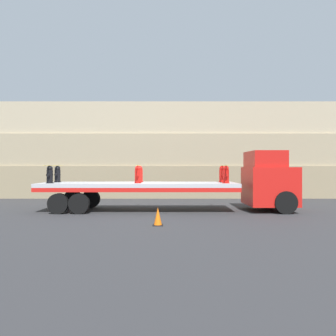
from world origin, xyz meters
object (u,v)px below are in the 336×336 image
at_px(flatbed_trailer, 128,188).
at_px(fire_hydrant_black_near_0, 51,175).
at_px(fire_hydrant_red_far_2, 223,174).
at_px(fire_hydrant_red_near_1, 139,175).
at_px(fire_hydrant_black_far_0, 59,174).
at_px(fire_hydrant_red_far_1, 141,174).
at_px(truck_cab, 271,181).
at_px(fire_hydrant_red_near_2, 227,175).
at_px(traffic_cone, 159,217).

relative_size(flatbed_trailer, fire_hydrant_black_near_0, 11.43).
bearing_deg(fire_hydrant_red_far_2, fire_hydrant_red_near_1, -165.41).
height_order(fire_hydrant_black_far_0, fire_hydrant_red_far_1, same).
xyz_separation_m(flatbed_trailer, fire_hydrant_red_far_1, (0.58, 0.55, 0.67)).
relative_size(truck_cab, fire_hydrant_red_far_1, 3.49).
bearing_deg(fire_hydrant_red_near_2, flatbed_trailer, 173.47).
height_order(fire_hydrant_red_far_1, fire_hydrant_red_near_2, same).
height_order(truck_cab, fire_hydrant_red_near_1, truck_cab).
distance_m(flatbed_trailer, fire_hydrant_red_far_2, 4.91).
xyz_separation_m(fire_hydrant_red_near_2, fire_hydrant_red_far_2, (0.00, 1.11, 0.00)).
distance_m(fire_hydrant_red_far_2, traffic_cone, 5.90).
bearing_deg(fire_hydrant_red_far_1, fire_hydrant_red_near_2, -14.59).
bearing_deg(traffic_cone, truck_cab, 37.33).
distance_m(flatbed_trailer, fire_hydrant_black_near_0, 3.77).
xyz_separation_m(truck_cab, fire_hydrant_red_near_2, (-2.32, -0.55, 0.32)).
relative_size(fire_hydrant_black_far_0, fire_hydrant_red_near_1, 1.00).
bearing_deg(fire_hydrant_red_near_1, fire_hydrant_red_far_1, 90.00).
bearing_deg(fire_hydrant_red_far_2, traffic_cone, -123.80).
distance_m(fire_hydrant_red_near_1, fire_hydrant_red_far_1, 1.11).
height_order(flatbed_trailer, fire_hydrant_red_far_1, fire_hydrant_red_far_1).
height_order(truck_cab, traffic_cone, truck_cab).
distance_m(fire_hydrant_black_far_0, fire_hydrant_red_far_1, 4.26).
bearing_deg(fire_hydrant_black_near_0, flatbed_trailer, 8.58).
height_order(truck_cab, fire_hydrant_red_near_2, truck_cab).
relative_size(flatbed_trailer, fire_hydrant_red_near_1, 11.43).
bearing_deg(fire_hydrant_red_far_2, fire_hydrant_black_near_0, -172.58).
bearing_deg(traffic_cone, flatbed_trailer, 111.66).
relative_size(fire_hydrant_black_near_0, traffic_cone, 1.27).
bearing_deg(traffic_cone, fire_hydrant_red_far_2, 56.20).
height_order(fire_hydrant_black_far_0, fire_hydrant_red_far_2, same).
bearing_deg(flatbed_trailer, fire_hydrant_black_near_0, -171.42).
height_order(fire_hydrant_red_far_2, traffic_cone, fire_hydrant_red_far_2).
bearing_deg(flatbed_trailer, fire_hydrant_red_far_2, 6.53).
relative_size(truck_cab, traffic_cone, 4.43).
bearing_deg(fire_hydrant_black_near_0, fire_hydrant_red_far_1, 14.59).
relative_size(truck_cab, flatbed_trailer, 0.31).
height_order(truck_cab, flatbed_trailer, truck_cab).
xyz_separation_m(fire_hydrant_black_near_0, fire_hydrant_red_near_1, (4.26, 0.00, 0.00)).
bearing_deg(fire_hydrant_black_near_0, fire_hydrant_red_near_2, 0.00).
distance_m(fire_hydrant_red_near_1, fire_hydrant_red_far_2, 4.40).
bearing_deg(fire_hydrant_red_far_1, fire_hydrant_red_far_2, 0.00).
bearing_deg(fire_hydrant_red_near_1, fire_hydrant_red_far_2, 14.59).
xyz_separation_m(fire_hydrant_red_near_1, traffic_cone, (1.08, -3.63, -1.48)).
bearing_deg(truck_cab, traffic_cone, -142.67).
distance_m(fire_hydrant_black_far_0, fire_hydrant_red_near_2, 8.58).
bearing_deg(fire_hydrant_black_near_0, truck_cab, 2.93).
distance_m(fire_hydrant_red_far_1, traffic_cone, 5.08).
distance_m(fire_hydrant_black_far_0, fire_hydrant_red_near_1, 4.40).
relative_size(fire_hydrant_red_far_1, fire_hydrant_red_near_2, 1.00).
relative_size(truck_cab, fire_hydrant_red_near_1, 3.49).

